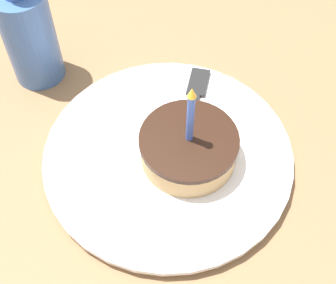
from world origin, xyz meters
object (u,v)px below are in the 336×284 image
Objects in this scene: cake_slice at (189,147)px; bottle at (29,33)px; plate at (168,155)px; fork at (191,114)px.

bottle reaches higher than cake_slice.
plate is at bearing 64.19° from bottle.
cake_slice reaches higher than plate.
cake_slice is at bearing 84.44° from plate.
fork is at bearing 79.59° from bottle.
bottle reaches higher than plate.
fork is (-0.06, 0.01, 0.01)m from plate.
bottle is at bearing -100.41° from fork.
fork is at bearing -170.91° from cake_slice.
fork is 0.22m from bottle.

